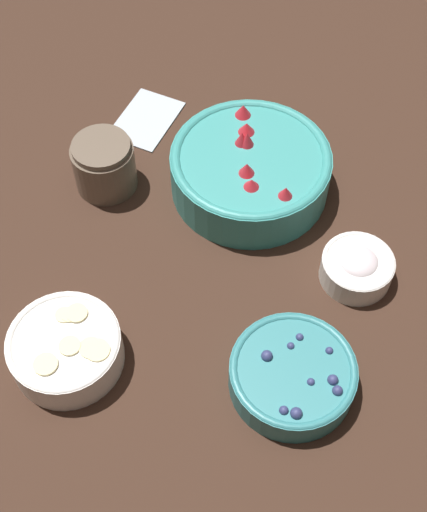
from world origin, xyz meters
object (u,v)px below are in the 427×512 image
at_px(bowl_bananas, 66,348).
at_px(jar_chocolate, 104,166).
at_px(bowl_strawberries, 250,168).
at_px(bowl_cream, 357,266).
at_px(bowl_blueberries, 293,374).

relative_size(bowl_bananas, jar_chocolate, 1.54).
bearing_deg(bowl_bananas, bowl_strawberries, 138.69).
relative_size(bowl_strawberries, bowl_cream, 2.38).
relative_size(bowl_strawberries, jar_chocolate, 2.54).
relative_size(bowl_blueberries, bowl_cream, 1.59).
distance_m(bowl_blueberries, bowl_cream, 0.20).
distance_m(bowl_strawberries, bowl_blueberries, 0.35).
xyz_separation_m(bowl_strawberries, jar_chocolate, (-0.01, -0.23, -0.00)).
bearing_deg(bowl_cream, bowl_strawberries, -140.54).
xyz_separation_m(bowl_blueberries, bowl_cream, (-0.17, 0.11, -0.00)).
bearing_deg(jar_chocolate, bowl_bananas, -6.23).
relative_size(bowl_strawberries, bowl_blueberries, 1.50).
relative_size(bowl_blueberries, jar_chocolate, 1.70).
xyz_separation_m(bowl_strawberries, bowl_cream, (0.18, 0.15, -0.02)).
xyz_separation_m(bowl_strawberries, bowl_blueberries, (0.35, 0.04, -0.02)).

